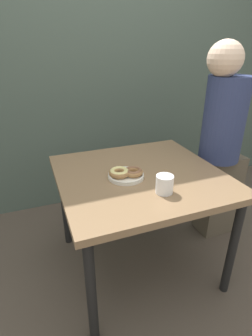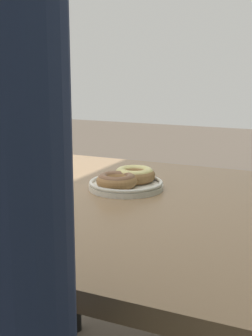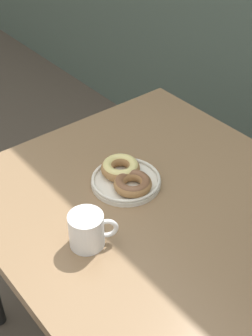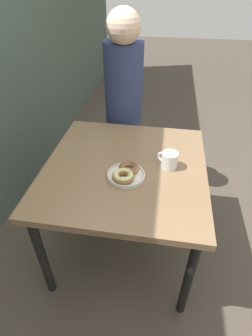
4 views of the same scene
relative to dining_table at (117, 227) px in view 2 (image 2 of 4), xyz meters
The scene contains 3 objects.
dining_table is the anchor object (origin of this frame).
donut_plate 0.14m from the dining_table, 168.39° to the right, with size 0.23×0.21×0.05m.
coffee_mug 0.28m from the dining_table, 83.52° to the right, with size 0.09×0.12×0.10m.
Camera 2 is at (1.04, 0.63, 1.05)m, focal length 50.00 mm.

